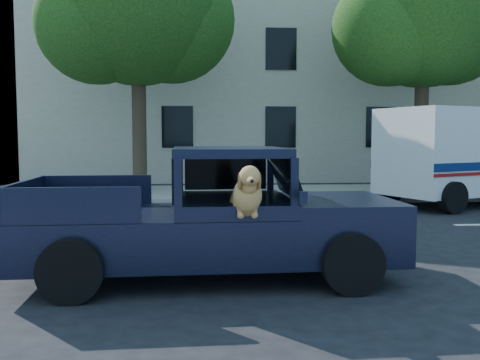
# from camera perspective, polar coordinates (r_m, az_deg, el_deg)

# --- Properties ---
(ground) EXTENTS (120.00, 120.00, 0.00)m
(ground) POSITION_cam_1_polar(r_m,az_deg,el_deg) (7.77, 11.43, -9.20)
(ground) COLOR black
(ground) RESTS_ON ground
(far_sidewalk) EXTENTS (60.00, 4.00, 0.15)m
(far_sidewalk) POSITION_cam_1_polar(r_m,az_deg,el_deg) (16.69, 3.03, -1.41)
(far_sidewalk) COLOR gray
(far_sidewalk) RESTS_ON ground
(lane_stripes) EXTENTS (21.60, 0.14, 0.01)m
(lane_stripes) POSITION_cam_1_polar(r_m,az_deg,el_deg) (11.55, 16.55, -4.69)
(lane_stripes) COLOR silver
(lane_stripes) RESTS_ON ground
(street_tree_left) EXTENTS (6.00, 5.20, 8.60)m
(street_tree_left) POSITION_cam_1_polar(r_m,az_deg,el_deg) (17.43, -10.76, 17.42)
(street_tree_left) COLOR #332619
(street_tree_left) RESTS_ON ground
(street_tree_mid) EXTENTS (6.00, 5.20, 8.60)m
(street_tree_mid) POSITION_cam_1_polar(r_m,az_deg,el_deg) (18.71, 19.10, 16.37)
(street_tree_mid) COLOR #332619
(street_tree_mid) RESTS_ON ground
(building_main) EXTENTS (26.00, 6.00, 9.00)m
(building_main) POSITION_cam_1_polar(r_m,az_deg,el_deg) (24.44, 8.07, 10.89)
(building_main) COLOR beige
(building_main) RESTS_ON ground
(pickup_truck) EXTENTS (4.83, 2.49, 1.71)m
(pickup_truck) POSITION_cam_1_polar(r_m,az_deg,el_deg) (7.02, -3.71, -5.81)
(pickup_truck) COLOR black
(pickup_truck) RESTS_ON ground
(mail_truck) EXTENTS (5.14, 3.87, 2.56)m
(mail_truck) POSITION_cam_1_polar(r_m,az_deg,el_deg) (15.51, 22.55, 1.64)
(mail_truck) COLOR silver
(mail_truck) RESTS_ON ground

